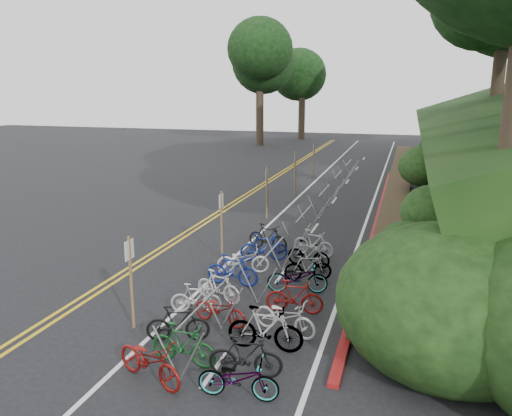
{
  "coord_description": "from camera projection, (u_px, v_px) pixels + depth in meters",
  "views": [
    {
      "loc": [
        6.86,
        -11.21,
        6.02
      ],
      "look_at": [
        1.06,
        7.73,
        1.3
      ],
      "focal_mm": 35.0,
      "sensor_mm": 36.0,
      "label": 1
    }
  ],
  "objects": [
    {
      "name": "bike_front",
      "position": [
        196.0,
        298.0,
        13.71
      ],
      "size": [
        0.74,
        1.48,
        0.86
      ],
      "primitive_type": "imported",
      "rotation": [
        0.0,
        0.0,
        1.82
      ],
      "color": "beige",
      "rests_on": "ground"
    },
    {
      "name": "red_curb",
      "position": [
        377.0,
        220.0,
        23.3
      ],
      "size": [
        0.25,
        28.0,
        0.1
      ],
      "primitive_type": "cube",
      "color": "maroon",
      "rests_on": "ground"
    },
    {
      "name": "signposts_rest",
      "position": [
        282.0,
        179.0,
        26.29
      ],
      "size": [
        0.08,
        18.4,
        2.5
      ],
      "color": "brown",
      "rests_on": "ground"
    },
    {
      "name": "signpost_near",
      "position": [
        131.0,
        276.0,
        12.6
      ],
      "size": [
        0.08,
        0.4,
        2.47
      ],
      "color": "brown",
      "rests_on": "ground"
    },
    {
      "name": "bike_rack_front",
      "position": [
        202.0,
        319.0,
        11.47
      ],
      "size": [
        1.18,
        2.66,
        1.24
      ],
      "color": "gray",
      "rests_on": "ground"
    },
    {
      "name": "road_markings",
      "position": [
        262.0,
        223.0,
        22.98
      ],
      "size": [
        7.47,
        80.0,
        0.01
      ],
      "color": "gold",
      "rests_on": "ground"
    },
    {
      "name": "bike_racks_rest",
      "position": [
        324.0,
        196.0,
        24.81
      ],
      "size": [
        1.14,
        23.0,
        1.17
      ],
      "color": "gray",
      "rests_on": "ground"
    },
    {
      "name": "bike_valet",
      "position": [
        255.0,
        290.0,
        14.11
      ],
      "size": [
        3.5,
        11.12,
        1.1
      ],
      "color": "maroon",
      "rests_on": "ground"
    },
    {
      "name": "ground",
      "position": [
        137.0,
        313.0,
        13.77
      ],
      "size": [
        120.0,
        120.0,
        0.0
      ],
      "primitive_type": "plane",
      "color": "black",
      "rests_on": "ground"
    }
  ]
}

